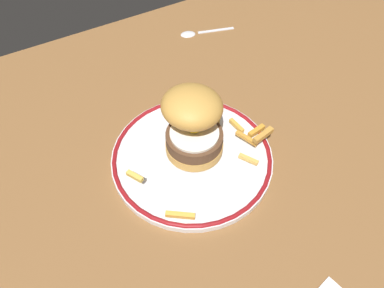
% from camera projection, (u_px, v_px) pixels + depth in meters
% --- Properties ---
extents(ground_plane, '(1.43, 0.95, 0.04)m').
position_uv_depth(ground_plane, '(190.00, 171.00, 0.72)').
color(ground_plane, brown).
extents(dinner_plate, '(0.29, 0.29, 0.02)m').
position_uv_depth(dinner_plate, '(192.00, 157.00, 0.70)').
color(dinner_plate, silver).
rests_on(dinner_plate, ground_plane).
extents(burger, '(0.13, 0.14, 0.12)m').
position_uv_depth(burger, '(193.00, 122.00, 0.67)').
color(burger, '#C48D40').
rests_on(burger, dinner_plate).
extents(fries_pile, '(0.27, 0.23, 0.03)m').
position_uv_depth(fries_pile, '(223.00, 144.00, 0.70)').
color(fries_pile, gold).
rests_on(fries_pile, dinner_plate).
extents(spoon, '(0.13, 0.05, 0.01)m').
position_uv_depth(spoon, '(194.00, 32.00, 0.95)').
color(spoon, silver).
rests_on(spoon, ground_plane).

